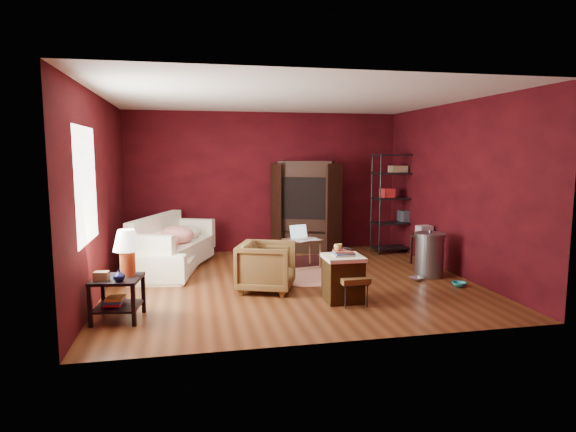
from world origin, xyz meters
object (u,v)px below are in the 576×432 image
Objects in this scene: armchair at (267,264)px; sofa at (171,244)px; side_table at (122,266)px; tv_armoire at (306,205)px; hamper at (343,277)px; laptop_desk at (302,242)px; wire_shelving at (398,199)px.

sofa is at bearing 61.48° from armchair.
armchair is 0.72× the size of side_table.
armchair is at bearing -92.43° from tv_armoire.
laptop_desk is (-0.11, 1.92, 0.14)m from hamper.
armchair is 0.42× the size of tv_armoire.
side_table is 1.45× the size of laptop_desk.
tv_armoire reaches higher than hamper.
side_table is at bearing -177.18° from hamper.
side_table is 2.83m from hamper.
wire_shelving reaches higher than laptop_desk.
sofa is 1.16× the size of wire_shelving.
sofa is at bearing -136.03° from tv_armoire.
wire_shelving is at bearing 54.30° from hamper.
laptop_desk reaches higher than hamper.
side_table is (-1.87, -0.83, 0.26)m from armchair.
hamper is 0.96× the size of laptop_desk.
armchair is 0.40× the size of wire_shelving.
sofa is at bearing 79.01° from side_table.
armchair is 1.05× the size of laptop_desk.
tv_armoire is 0.93× the size of wire_shelving.
wire_shelving is at bearing 6.76° from laptop_desk.
armchair reaches higher than laptop_desk.
hamper is at bearing -128.87° from wire_shelving.
sofa is at bearing 135.49° from hamper.
armchair reaches higher than hamper.
laptop_desk is 1.54m from tv_armoire.
wire_shelving is (1.76, -0.45, 0.13)m from tv_armoire.
sofa is at bearing -175.70° from wire_shelving.
wire_shelving reaches higher than sofa.
wire_shelving is at bearing 31.71° from side_table.
laptop_desk is at bearing -89.13° from sofa.
side_table is at bearing -159.41° from laptop_desk.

